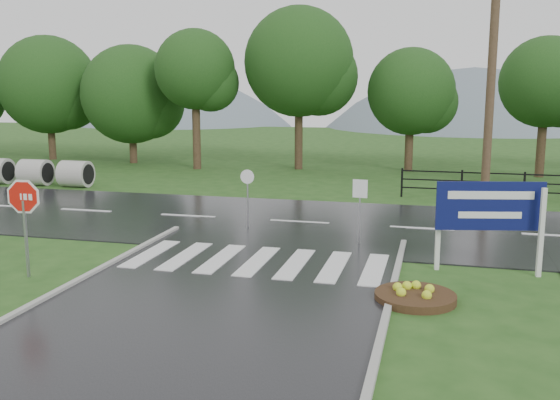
# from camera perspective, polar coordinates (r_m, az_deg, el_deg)

# --- Properties ---
(ground) EXTENTS (120.00, 120.00, 0.00)m
(ground) POSITION_cam_1_polar(r_m,az_deg,el_deg) (11.73, -9.12, -12.29)
(ground) COLOR #254D19
(ground) RESTS_ON ground
(main_road) EXTENTS (90.00, 8.00, 0.04)m
(main_road) POSITION_cam_1_polar(r_m,az_deg,el_deg) (20.88, 1.79, -2.11)
(main_road) COLOR black
(main_road) RESTS_ON ground
(crosswalk) EXTENTS (6.50, 2.80, 0.02)m
(crosswalk) POSITION_cam_1_polar(r_m,az_deg,el_deg) (16.16, -2.07, -5.59)
(crosswalk) COLOR silver
(crosswalk) RESTS_ON ground
(fence_west) EXTENTS (9.58, 0.08, 1.20)m
(fence_west) POSITION_cam_1_polar(r_m,az_deg,el_deg) (26.40, 21.43, 1.38)
(fence_west) COLOR black
(fence_west) RESTS_ON ground
(hills) EXTENTS (102.00, 48.00, 48.00)m
(hills) POSITION_cam_1_polar(r_m,az_deg,el_deg) (77.54, 13.18, -4.97)
(hills) COLOR slate
(hills) RESTS_ON ground
(treeline) EXTENTS (83.20, 5.20, 10.00)m
(treeline) POSITION_cam_1_polar(r_m,az_deg,el_deg) (34.37, 8.50, 2.67)
(treeline) COLOR #173D12
(treeline) RESTS_ON ground
(culvert_pipes) EXTENTS (7.60, 1.20, 1.20)m
(culvert_pipes) POSITION_cam_1_polar(r_m,az_deg,el_deg) (31.63, -23.01, 2.41)
(culvert_pipes) COLOR #9E9B93
(culvert_pipes) RESTS_ON ground
(stop_sign) EXTENTS (1.11, 0.13, 2.51)m
(stop_sign) POSITION_cam_1_polar(r_m,az_deg,el_deg) (15.80, -22.39, -0.40)
(stop_sign) COLOR #939399
(stop_sign) RESTS_ON ground
(estate_billboard) EXTENTS (2.54, 0.61, 2.26)m
(estate_billboard) POSITION_cam_1_polar(r_m,az_deg,el_deg) (15.79, 18.65, -0.93)
(estate_billboard) COLOR silver
(estate_billboard) RESTS_ON ground
(flower_bed) EXTENTS (1.72, 1.72, 0.34)m
(flower_bed) POSITION_cam_1_polar(r_m,az_deg,el_deg) (13.67, 12.26, -8.51)
(flower_bed) COLOR #332111
(flower_bed) RESTS_ON ground
(reg_sign_small) EXTENTS (0.42, 0.07, 1.91)m
(reg_sign_small) POSITION_cam_1_polar(r_m,az_deg,el_deg) (17.80, 7.32, 0.15)
(reg_sign_small) COLOR #939399
(reg_sign_small) RESTS_ON ground
(reg_sign_round) EXTENTS (0.45, 0.06, 1.93)m
(reg_sign_round) POSITION_cam_1_polar(r_m,az_deg,el_deg) (19.70, -2.99, 0.83)
(reg_sign_round) COLOR #939399
(reg_sign_round) RESTS_ON ground
(utility_pole_east) EXTENTS (1.74, 0.54, 9.95)m
(utility_pole_east) POSITION_cam_1_polar(r_m,az_deg,el_deg) (25.49, 18.78, 11.04)
(utility_pole_east) COLOR #473523
(utility_pole_east) RESTS_ON ground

